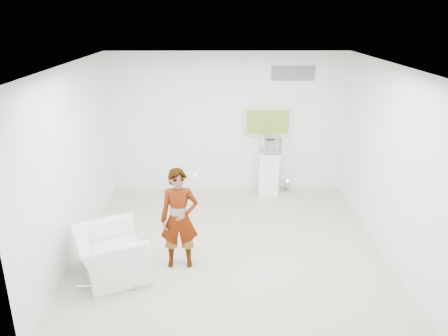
# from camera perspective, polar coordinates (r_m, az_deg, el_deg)

# --- Properties ---
(room) EXTENTS (5.01, 5.01, 3.00)m
(room) POSITION_cam_1_polar(r_m,az_deg,el_deg) (6.94, 0.82, 0.91)
(room) COLOR #B6B1A6
(room) RESTS_ON ground
(tv) EXTENTS (1.00, 0.08, 0.60)m
(tv) POSITION_cam_1_polar(r_m,az_deg,el_deg) (9.33, 5.69, 6.06)
(tv) COLOR silver
(tv) RESTS_ON room
(logo_decal) EXTENTS (0.90, 0.02, 0.30)m
(logo_decal) POSITION_cam_1_polar(r_m,az_deg,el_deg) (9.26, 9.03, 12.11)
(logo_decal) COLOR slate
(logo_decal) RESTS_ON room
(person) EXTENTS (0.60, 0.41, 1.58)m
(person) POSITION_cam_1_polar(r_m,az_deg,el_deg) (6.66, -5.86, -6.62)
(person) COLOR white
(person) RESTS_ON room
(armchair) EXTENTS (1.32, 1.39, 0.71)m
(armchair) POSITION_cam_1_polar(r_m,az_deg,el_deg) (6.79, -14.58, -10.81)
(armchair) COLOR white
(armchair) RESTS_ON room
(pedestal) EXTENTS (0.53, 0.53, 0.95)m
(pedestal) POSITION_cam_1_polar(r_m,az_deg,el_deg) (9.40, 5.96, -0.71)
(pedestal) COLOR white
(pedestal) RESTS_ON room
(floor_uplight) EXTENTS (0.20, 0.20, 0.25)m
(floor_uplight) POSITION_cam_1_polar(r_m,az_deg,el_deg) (9.73, 8.25, -2.29)
(floor_uplight) COLOR silver
(floor_uplight) RESTS_ON room
(vitrine) EXTENTS (0.41, 0.41, 0.35)m
(vitrine) POSITION_cam_1_polar(r_m,az_deg,el_deg) (9.19, 6.10, 3.09)
(vitrine) COLOR white
(vitrine) RESTS_ON pedestal
(console) EXTENTS (0.11, 0.15, 0.20)m
(console) POSITION_cam_1_polar(r_m,az_deg,el_deg) (9.22, 6.09, 2.64)
(console) COLOR white
(console) RESTS_ON pedestal
(wii_remote) EXTENTS (0.08, 0.14, 0.03)m
(wii_remote) POSITION_cam_1_polar(r_m,az_deg,el_deg) (6.54, -3.82, -1.02)
(wii_remote) COLOR white
(wii_remote) RESTS_ON person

